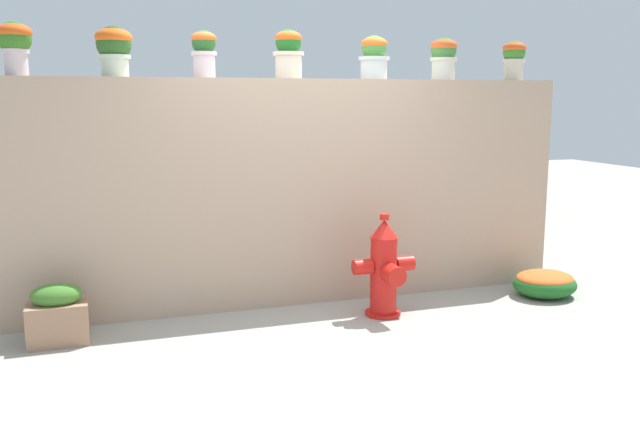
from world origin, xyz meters
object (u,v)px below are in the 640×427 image
(potted_plant_1, at_px, (114,47))
(potted_plant_6, at_px, (514,57))
(potted_plant_4, at_px, (374,55))
(fire_hydrant, at_px, (384,270))
(planter_box, at_px, (58,315))
(potted_plant_3, at_px, (288,51))
(potted_plant_5, at_px, (444,55))
(potted_plant_2, at_px, (204,50))
(potted_plant_0, at_px, (15,41))
(flower_bush_left, at_px, (545,282))

(potted_plant_1, relative_size, potted_plant_6, 1.05)
(potted_plant_1, height_order, potted_plant_4, potted_plant_1)
(potted_plant_6, xyz_separation_m, fire_hydrant, (-1.67, -0.73, -1.83))
(potted_plant_1, height_order, planter_box, potted_plant_1)
(potted_plant_3, height_order, planter_box, potted_plant_3)
(potted_plant_5, bearing_deg, potted_plant_6, 1.39)
(potted_plant_2, distance_m, fire_hydrant, 2.39)
(potted_plant_2, height_order, potted_plant_3, potted_plant_3)
(potted_plant_2, bearing_deg, planter_box, -156.31)
(potted_plant_3, height_order, potted_plant_4, potted_plant_3)
(potted_plant_0, distance_m, potted_plant_5, 3.69)
(potted_plant_3, distance_m, potted_plant_5, 1.51)
(fire_hydrant, bearing_deg, potted_plant_0, 166.40)
(planter_box, bearing_deg, potted_plant_2, 23.69)
(potted_plant_3, relative_size, potted_plant_5, 1.08)
(potted_plant_0, height_order, potted_plant_2, potted_plant_0)
(potted_plant_5, distance_m, potted_plant_6, 0.78)
(potted_plant_1, distance_m, fire_hydrant, 2.87)
(potted_plant_3, xyz_separation_m, potted_plant_4, (0.80, -0.03, -0.02))
(potted_plant_1, height_order, flower_bush_left, potted_plant_1)
(potted_plant_5, bearing_deg, potted_plant_0, -179.55)
(potted_plant_0, height_order, potted_plant_6, potted_plant_0)
(fire_hydrant, height_order, planter_box, fire_hydrant)
(potted_plant_3, distance_m, potted_plant_4, 0.80)
(potted_plant_5, xyz_separation_m, potted_plant_6, (0.78, 0.02, 0.00))
(potted_plant_2, bearing_deg, potted_plant_3, 0.85)
(potted_plant_5, distance_m, fire_hydrant, 2.15)
(potted_plant_1, height_order, potted_plant_2, potted_plant_1)
(potted_plant_4, xyz_separation_m, planter_box, (-2.79, -0.53, -2.00))
(potted_plant_3, bearing_deg, fire_hydrant, -50.21)
(potted_plant_4, bearing_deg, potted_plant_0, -179.31)
(potted_plant_5, bearing_deg, fire_hydrant, -141.48)
(potted_plant_0, distance_m, fire_hydrant, 3.43)
(potted_plant_0, distance_m, potted_plant_1, 0.73)
(potted_plant_1, height_order, potted_plant_5, potted_plant_1)
(potted_plant_2, xyz_separation_m, flower_bush_left, (3.02, -0.68, -2.10))
(potted_plant_1, bearing_deg, potted_plant_0, -175.21)
(potted_plant_1, distance_m, potted_plant_4, 2.26)
(potted_plant_2, distance_m, planter_box, 2.43)
(potted_plant_2, bearing_deg, potted_plant_1, 179.15)
(planter_box, bearing_deg, flower_bush_left, -1.81)
(potted_plant_0, relative_size, potted_plant_3, 0.97)
(flower_bush_left, distance_m, planter_box, 4.27)
(potted_plant_1, distance_m, potted_plant_2, 0.72)
(potted_plant_2, height_order, flower_bush_left, potted_plant_2)
(potted_plant_5, relative_size, fire_hydrant, 0.45)
(potted_plant_5, relative_size, planter_box, 0.85)
(potted_plant_3, relative_size, potted_plant_4, 1.08)
(fire_hydrant, bearing_deg, potted_plant_2, 151.73)
(potted_plant_0, xyz_separation_m, potted_plant_2, (1.45, 0.05, -0.03))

